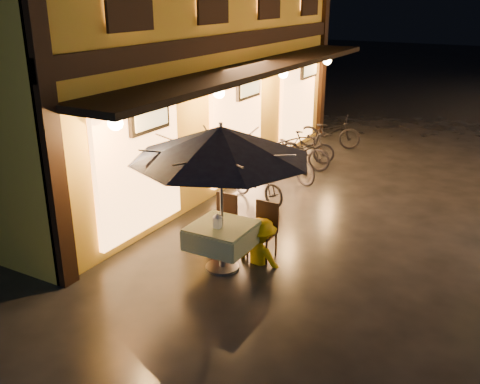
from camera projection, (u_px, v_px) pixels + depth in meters
The scene contains 14 objects.
ground at pixel (306, 300), 7.94m from camera, with size 90.00×90.00×0.00m, color black.
west_building at pixel (152, 19), 12.53m from camera, with size 5.90×11.40×7.40m.
cafe_table at pixel (222, 236), 8.67m from camera, with size 0.99×0.99×0.78m.
patio_umbrella at pixel (221, 143), 8.13m from camera, with size 2.85×2.85×2.46m.
cafe_chair_left at pixel (224, 218), 9.48m from camera, with size 0.42×0.42×0.97m.
cafe_chair_right at pixel (264, 227), 9.11m from camera, with size 0.42×0.42×0.97m.
table_lantern at pixel (217, 220), 8.45m from camera, with size 0.16×0.16×0.25m.
person_orange at pixel (220, 213), 9.30m from camera, with size 0.68×0.53×1.39m, color #CD3A09.
person_yellow at pixel (261, 220), 8.85m from camera, with size 0.97×0.56×1.50m, color #DBAE06.
bicycle_0 at pixel (257, 182), 11.61m from camera, with size 0.56×1.61×0.84m, color black.
bicycle_1 at pixel (290, 161), 12.81m from camera, with size 0.46×1.64×0.99m, color black.
bicycle_2 at pixel (298, 151), 13.79m from camera, with size 0.61×1.74×0.91m, color black.
bicycle_3 at pixel (307, 147), 14.15m from camera, with size 0.41×1.47×0.88m, color black.
bicycle_4 at pixel (329, 132), 15.61m from camera, with size 0.63×1.81×0.95m, color black.
Camera 1 is at (2.50, -6.47, 4.29)m, focal length 40.00 mm.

